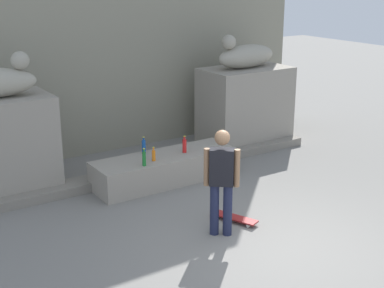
% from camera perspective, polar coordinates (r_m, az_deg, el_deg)
% --- Properties ---
extents(ground_plane, '(40.00, 40.00, 0.00)m').
position_cam_1_polar(ground_plane, '(8.31, 8.73, -10.57)').
color(ground_plane, slate).
extents(pedestal_right, '(2.01, 1.19, 1.78)m').
position_cam_1_polar(pedestal_right, '(12.80, 5.49, 3.93)').
color(pedestal_right, gray).
rests_on(pedestal_right, ground_plane).
extents(statue_reclining_right, '(1.65, 0.72, 0.78)m').
position_cam_1_polar(statue_reclining_right, '(12.56, 5.53, 9.12)').
color(statue_reclining_right, '#A09B8A').
rests_on(statue_reclining_right, pedestal_right).
extents(ledge_block, '(2.82, 0.88, 0.54)m').
position_cam_1_polar(ledge_block, '(10.56, -2.78, -2.52)').
color(ledge_block, gray).
rests_on(ledge_block, ground_plane).
extents(skater, '(0.44, 0.38, 1.67)m').
position_cam_1_polar(skater, '(8.25, 3.07, -3.55)').
color(skater, '#1E233F').
rests_on(skater, ground_plane).
extents(skateboard, '(0.49, 0.82, 0.08)m').
position_cam_1_polar(skateboard, '(9.02, 4.36, -7.59)').
color(skateboard, maroon).
rests_on(skateboard, ground_plane).
extents(bottle_blue, '(0.08, 0.08, 0.32)m').
position_cam_1_polar(bottle_blue, '(10.57, -5.01, -0.23)').
color(bottle_blue, '#194C99').
rests_on(bottle_blue, ledge_block).
extents(bottle_red, '(0.08, 0.08, 0.33)m').
position_cam_1_polar(bottle_red, '(10.56, -0.78, -0.16)').
color(bottle_red, red).
rests_on(bottle_red, ledge_block).
extents(bottle_orange, '(0.07, 0.07, 0.27)m').
position_cam_1_polar(bottle_orange, '(10.13, -3.99, -1.16)').
color(bottle_orange, orange).
rests_on(bottle_orange, ledge_block).
extents(bottle_green, '(0.07, 0.07, 0.33)m').
position_cam_1_polar(bottle_green, '(9.88, -4.97, -1.50)').
color(bottle_green, '#1E722D').
rests_on(bottle_green, ledge_block).
extents(stair_step, '(7.64, 0.50, 0.17)m').
position_cam_1_polar(stair_step, '(11.03, -4.11, -2.66)').
color(stair_step, gray).
rests_on(stair_step, ground_plane).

